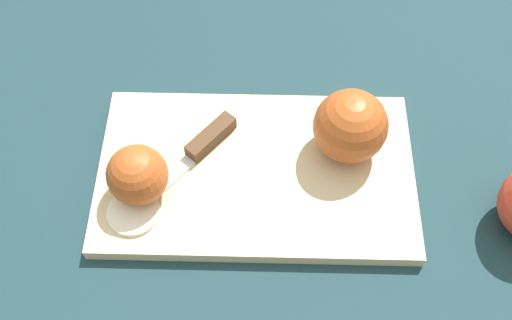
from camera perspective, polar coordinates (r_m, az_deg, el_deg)
ground_plane at (r=0.72m, az=-0.00°, el=-1.58°), size 4.00×4.00×0.00m
cutting_board at (r=0.71m, az=-0.00°, el=-1.22°), size 0.40×0.27×0.02m
apple_half_left at (r=0.70m, az=9.00°, el=3.22°), size 0.09×0.09×0.09m
apple_half_right at (r=0.67m, az=-11.25°, el=-1.42°), size 0.07×0.07×0.07m
knife at (r=0.72m, az=-4.93°, el=1.60°), size 0.13×0.12×0.02m
apple_slice at (r=0.69m, az=-11.61°, el=-4.88°), size 0.06×0.06×0.01m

